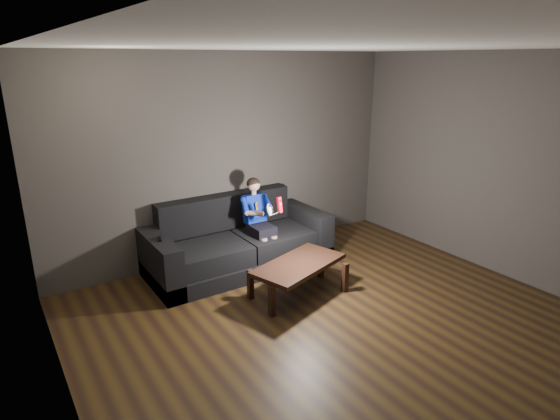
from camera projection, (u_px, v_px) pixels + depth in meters
floor at (353, 335)px, 4.62m from camera, size 5.00×5.00×0.00m
back_wall at (231, 158)px, 6.19m from camera, size 5.00×0.04×2.70m
left_wall at (60, 270)px, 2.90m from camera, size 0.04×5.00×2.70m
right_wall at (519, 170)px, 5.50m from camera, size 0.04×5.00×2.70m
ceiling at (369, 46)px, 3.78m from camera, size 5.00×5.00×0.02m
sofa at (238, 246)px, 6.04m from camera, size 2.33×1.00×0.90m
child at (258, 213)px, 5.98m from camera, size 0.41×0.50×1.01m
wii_remote_red at (280, 205)px, 5.65m from camera, size 0.05×0.08×0.20m
nunchuk_white at (269, 210)px, 5.59m from camera, size 0.09×0.11×0.16m
wii_remote_black at (159, 239)px, 5.31m from camera, size 0.07×0.14×0.03m
coffee_table at (299, 267)px, 5.30m from camera, size 1.22×0.86×0.40m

